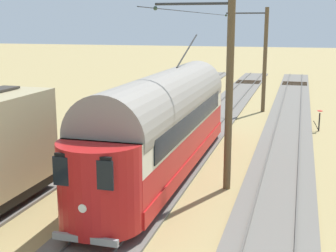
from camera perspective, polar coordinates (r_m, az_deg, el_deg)
name	(u,v)px	position (r m, az deg, el deg)	size (l,w,h in m)	color
ground_plane	(173,164)	(21.30, 0.57, -4.67)	(220.00, 220.00, 0.00)	#9E8956
track_streetcar_siding	(281,170)	(20.90, 13.69, -5.22)	(2.80, 80.00, 0.18)	#666059
track_adjacent_siding	(174,161)	(21.57, 0.80, -4.30)	(2.80, 80.00, 0.18)	#666059
track_third_siding	(80,153)	(23.25, -10.75, -3.28)	(2.80, 80.00, 0.18)	#666059
vintage_streetcar	(164,122)	(19.49, -0.45, 0.55)	(2.65, 15.51, 5.53)	red
catenary_pole_foreground	(264,58)	(34.08, 11.63, 8.14)	(3.08, 0.28, 7.37)	brown
catenary_pole_mid_near	(227,90)	(17.49, 7.23, 4.43)	(3.08, 0.28, 7.37)	brown
overhead_wire_run	(206,13)	(26.72, 4.69, 13.61)	(2.88, 20.77, 0.18)	black
switch_stand	(319,120)	(28.98, 17.99, 0.75)	(0.50, 0.30, 1.24)	black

